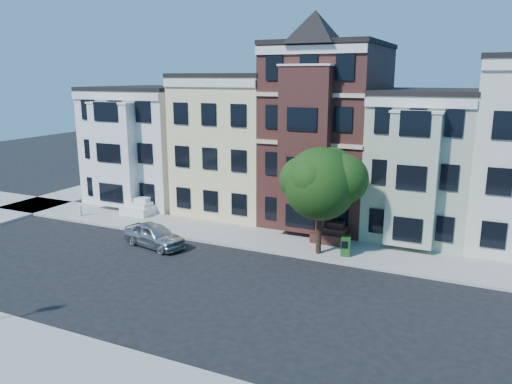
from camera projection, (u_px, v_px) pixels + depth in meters
The scene contains 10 objects.
ground at pixel (233, 296), 23.50m from camera, with size 120.00×120.00×0.00m, color black.
far_sidewalk at pixel (294, 244), 30.54m from camera, with size 60.00×4.00×0.15m, color #9E9B93.
house_white at pixel (154, 145), 41.47m from camera, with size 8.00×9.00×9.00m, color white.
house_yellow at pixel (240, 145), 38.05m from camera, with size 7.00×9.00×10.00m, color beige.
house_brown at pixel (329, 136), 34.92m from camera, with size 7.00×9.00×12.00m, color #3E1D19.
house_green at pixel (424, 164), 32.57m from camera, with size 6.00×9.00×9.00m, color #A4B597.
street_tree at pixel (320, 189), 27.90m from camera, with size 6.54×6.54×7.60m, color #204812, non-canonical shape.
parked_car at pixel (154, 235), 30.17m from camera, with size 1.72×4.27×1.46m, color #A7A9AF.
newspaper_box at pixel (346, 246), 28.19m from camera, with size 0.51×0.46×1.14m, color #1F5A1C.
fire_hydrant at pixel (81, 212), 36.39m from camera, with size 0.22×0.22×0.63m, color silver.
Camera 1 is at (10.22, -19.25, 10.12)m, focal length 35.00 mm.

